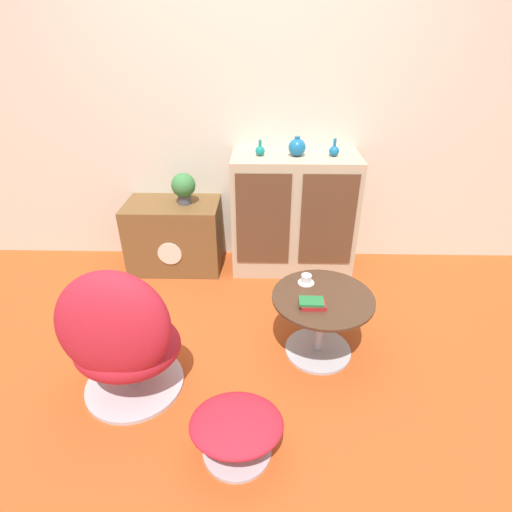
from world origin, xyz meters
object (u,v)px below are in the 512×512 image
Objects in this scene: ottoman at (236,428)px; potted_plant at (184,187)px; vase_inner_right at (334,150)px; vase_leftmost at (260,150)px; vase_inner_left at (297,147)px; egg_chair at (121,338)px; sideboard at (293,215)px; teacup at (306,280)px; book_stack at (312,304)px; coffee_table at (321,317)px; tv_console at (175,235)px.

potted_plant reaches higher than ottoman.
ottoman is at bearing -109.79° from vase_inner_right.
vase_inner_left is at bearing 0.00° from vase_leftmost.
sideboard is at bearing 55.44° from egg_chair.
vase_inner_left is (0.36, 1.76, 0.85)m from ottoman.
egg_chair is 1.11m from teacup.
vase_inner_left is at bearing 91.89° from book_stack.
coffee_table is at bearing -83.93° from vase_inner_left.
teacup is at bearing -105.37° from vase_inner_right.
potted_plant is at bearing 128.47° from book_stack.
coffee_table is at bearing -83.80° from sideboard.
egg_chair is at bearing -161.99° from coffee_table.
ottoman is (-0.35, -1.76, -0.31)m from sideboard.
tv_console is 3.05× the size of potted_plant.
coffee_table is 0.21m from book_stack.
vase_inner_right reaches higher than sideboard.
egg_chair reaches higher than tv_console.
potted_plant is at bearing 106.42° from ottoman.
coffee_table reaches higher than ottoman.
ottoman is 3.40× the size of vase_inner_right.
teacup reaches higher than book_stack.
ottoman is 3.07× the size of vase_inner_left.
vase_leftmost is 0.48× the size of potted_plant.
vase_inner_left is 1.43× the size of teacup.
vase_inner_right reaches higher than teacup.
sideboard is at bearing 91.63° from teacup.
sideboard is 2.21× the size of ottoman.
vase_inner_right is 1.18m from potted_plant.
teacup is (0.90, -0.91, -0.26)m from potted_plant.
vase_inner_right is 0.53× the size of potted_plant.
ottoman is at bearing -101.45° from vase_inner_left.
book_stack is (1.01, 0.25, 0.05)m from egg_chair.
tv_console is 1.86m from ottoman.
coffee_table is at bearing -46.75° from potted_plant.
vase_leftmost reaches higher than potted_plant.
coffee_table is 5.11× the size of vase_leftmost.
vase_inner_right is (0.63, 1.76, 0.83)m from ottoman.
vase_inner_left reaches higher than egg_chair.
sideboard reaches higher than ottoman.
vase_leftmost is (-0.27, 0.00, 0.52)m from sideboard.
coffee_table is at bearing -57.66° from teacup.
book_stack is (0.31, -1.16, -0.55)m from vase_leftmost.
coffee_table is 4.19× the size of vase_inner_left.
vase_inner_left reaches higher than coffee_table.
sideboard reaches higher than coffee_table.
coffee_table is (1.09, 0.35, -0.12)m from egg_chair.
egg_chair is 1.04m from book_stack.
ottoman is 0.85m from coffee_table.
egg_chair reaches higher than potted_plant.
sideboard is 0.90m from potted_plant.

